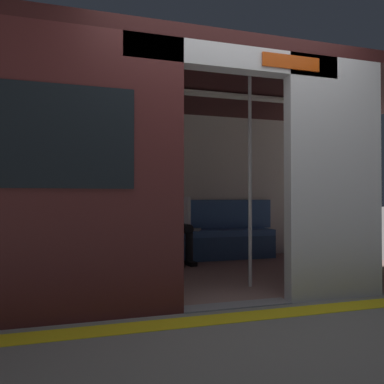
% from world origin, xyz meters
% --- Properties ---
extents(ground_plane, '(60.00, 60.00, 0.00)m').
position_xyz_m(ground_plane, '(0.00, 0.00, 0.00)').
color(ground_plane, gray).
extents(platform_edge_strip, '(8.00, 0.24, 0.01)m').
position_xyz_m(platform_edge_strip, '(0.00, 0.30, 0.00)').
color(platform_edge_strip, yellow).
rests_on(platform_edge_strip, ground_plane).
extents(train_car, '(6.40, 2.89, 2.32)m').
position_xyz_m(train_car, '(0.06, -1.27, 1.54)').
color(train_car, silver).
rests_on(train_car, ground_plane).
extents(bench_seat, '(3.25, 0.44, 0.44)m').
position_xyz_m(bench_seat, '(0.00, -2.38, 0.33)').
color(bench_seat, '#38609E').
rests_on(bench_seat, ground_plane).
extents(person_seated, '(0.55, 0.71, 1.16)m').
position_xyz_m(person_seated, '(-0.07, -2.33, 0.66)').
color(person_seated, silver).
rests_on(person_seated, ground_plane).
extents(handbag, '(0.26, 0.15, 0.17)m').
position_xyz_m(handbag, '(0.38, -2.41, 0.52)').
color(handbag, brown).
rests_on(handbag, bench_seat).
extents(book, '(0.23, 0.26, 0.03)m').
position_xyz_m(book, '(-0.41, -2.44, 0.45)').
color(book, silver).
rests_on(book, bench_seat).
extents(grab_pole_door, '(0.04, 0.04, 2.18)m').
position_xyz_m(grab_pole_door, '(0.43, -0.55, 1.09)').
color(grab_pole_door, silver).
rests_on(grab_pole_door, ground_plane).
extents(grab_pole_far, '(0.04, 0.04, 2.18)m').
position_xyz_m(grab_pole_far, '(-0.43, -0.61, 1.09)').
color(grab_pole_far, silver).
rests_on(grab_pole_far, ground_plane).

